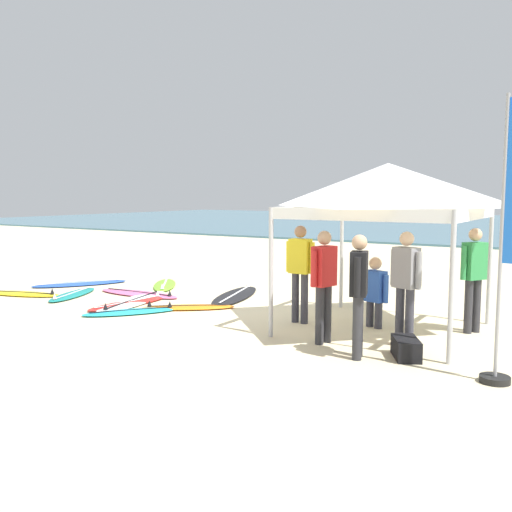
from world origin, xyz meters
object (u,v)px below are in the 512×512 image
object	(u,v)px
person_yellow	(300,267)
surfboard_white	(133,301)
gear_bag_near_tent	(406,348)
surfboard_lime	(165,285)
surfboard_yellow	(23,294)
canopy_tent	(388,186)
surfboard_blue	(80,284)
surfboard_orange	(188,307)
surfboard_black	(235,295)
surfboard_red	(129,303)
person_grey	(406,281)
person_black	(359,287)
surfboard_pink	(139,293)
person_red	(324,279)
surfboard_teal	(72,294)
banner_flag	(511,253)
surfboard_cyan	(132,312)
person_blue	(375,289)
person_green	(474,273)

from	to	relation	value
person_yellow	surfboard_white	bearing A→B (deg)	-176.68
person_yellow	gear_bag_near_tent	world-z (taller)	person_yellow
surfboard_lime	surfboard_yellow	xyz separation A→B (m)	(-1.88, -2.61, 0.00)
surfboard_lime	gear_bag_near_tent	bearing A→B (deg)	-22.77
canopy_tent	surfboard_blue	size ratio (longest dim) A/B	1.28
surfboard_orange	surfboard_black	bearing A→B (deg)	87.32
surfboard_black	surfboard_red	world-z (taller)	same
canopy_tent	person_grey	bearing A→B (deg)	-54.21
person_black	gear_bag_near_tent	world-z (taller)	person_black
surfboard_pink	person_red	distance (m)	5.56
surfboard_teal	surfboard_yellow	size ratio (longest dim) A/B	0.96
person_red	canopy_tent	bearing A→B (deg)	68.89
surfboard_red	surfboard_pink	bearing A→B (deg)	122.95
canopy_tent	surfboard_orange	distance (m)	4.54
surfboard_pink	surfboard_red	xyz separation A→B (m)	(0.61, -0.95, 0.00)
surfboard_pink	surfboard_white	xyz separation A→B (m)	(0.55, -0.75, -0.00)
surfboard_orange	canopy_tent	bearing A→B (deg)	5.59
gear_bag_near_tent	surfboard_orange	bearing A→B (deg)	167.47
surfboard_blue	gear_bag_near_tent	distance (m)	9.00
surfboard_white	banner_flag	size ratio (longest dim) A/B	0.76
surfboard_white	banner_flag	distance (m)	7.64
surfboard_black	surfboard_white	distance (m)	2.20
surfboard_blue	surfboard_red	xyz separation A→B (m)	(2.84, -1.21, 0.00)
surfboard_teal	surfboard_cyan	bearing A→B (deg)	-14.86
surfboard_blue	surfboard_teal	xyz separation A→B (m)	(1.06, -1.15, 0.00)
surfboard_teal	surfboard_black	xyz separation A→B (m)	(3.12, 1.81, -0.00)
surfboard_red	surfboard_white	world-z (taller)	same
surfboard_cyan	surfboard_blue	bearing A→B (deg)	152.80
banner_flag	gear_bag_near_tent	xyz separation A→B (m)	(-1.33, 0.44, -1.43)
surfboard_yellow	person_blue	bearing A→B (deg)	9.00
person_red	person_blue	distance (m)	1.45
surfboard_lime	surfboard_white	distance (m)	2.14
surfboard_teal	surfboard_red	world-z (taller)	same
surfboard_white	surfboard_pink	bearing A→B (deg)	126.26
person_blue	gear_bag_near_tent	distance (m)	1.88
surfboard_red	surfboard_orange	bearing A→B (deg)	13.78
surfboard_orange	person_black	xyz separation A→B (m)	(4.10, -1.39, 0.95)
surfboard_cyan	surfboard_blue	size ratio (longest dim) A/B	0.77
surfboard_lime	surfboard_black	bearing A→B (deg)	-6.99
surfboard_black	person_red	size ratio (longest dim) A/B	1.50
person_green	person_red	xyz separation A→B (m)	(-1.78, -1.88, 0.00)
surfboard_teal	surfboard_red	xyz separation A→B (m)	(1.77, -0.07, -0.00)
surfboard_white	person_black	world-z (taller)	person_black
surfboard_black	surfboard_orange	xyz separation A→B (m)	(-0.07, -1.57, 0.00)
person_green	person_blue	bearing A→B (deg)	-161.40
surfboard_blue	surfboard_yellow	xyz separation A→B (m)	(0.04, -1.66, 0.00)
person_blue	person_green	bearing A→B (deg)	18.60
surfboard_orange	person_green	distance (m)	5.32
surfboard_red	person_green	xyz separation A→B (m)	(6.42, 1.27, 0.95)
person_black	person_red	xyz separation A→B (m)	(-0.74, 0.47, 0.00)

